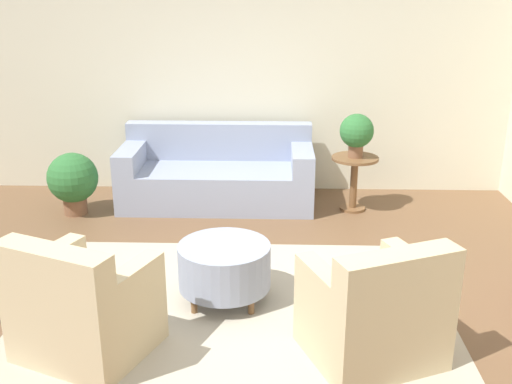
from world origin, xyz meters
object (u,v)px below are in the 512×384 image
(armchair_right, at_px, (376,314))
(side_table, at_px, (354,174))
(potted_plant_on_side_table, at_px, (357,132))
(armchair_left, at_px, (82,309))
(couch, at_px, (217,176))
(potted_plant_floor, at_px, (73,180))
(ottoman_table, at_px, (224,266))

(armchair_right, height_order, side_table, armchair_right)
(side_table, height_order, potted_plant_on_side_table, potted_plant_on_side_table)
(armchair_left, xyz_separation_m, side_table, (2.18, 2.87, 0.07))
(potted_plant_on_side_table, bearing_deg, couch, 172.84)
(side_table, xyz_separation_m, potted_plant_on_side_table, (0.00, -0.00, 0.48))
(couch, relative_size, armchair_right, 2.10)
(side_table, relative_size, potted_plant_on_side_table, 1.29)
(potted_plant_floor, bearing_deg, potted_plant_on_side_table, 4.04)
(couch, xyz_separation_m, armchair_left, (-0.64, -3.06, 0.03))
(armchair_left, bearing_deg, ottoman_table, 40.60)
(couch, bearing_deg, ottoman_table, -83.31)
(armchair_right, relative_size, potted_plant_floor, 1.50)
(armchair_left, bearing_deg, side_table, 52.71)
(couch, distance_m, potted_plant_on_side_table, 1.67)
(side_table, bearing_deg, armchair_right, -94.12)
(ottoman_table, xyz_separation_m, potted_plant_floor, (-1.82, 1.88, 0.09))
(armchair_right, relative_size, side_table, 1.68)
(potted_plant_on_side_table, height_order, potted_plant_floor, potted_plant_on_side_table)
(side_table, bearing_deg, potted_plant_on_side_table, -90.00)
(potted_plant_floor, bearing_deg, side_table, 4.04)
(side_table, xyz_separation_m, potted_plant_floor, (-3.10, -0.22, -0.03))
(armchair_left, xyz_separation_m, potted_plant_floor, (-0.91, 2.65, 0.05))
(potted_plant_floor, bearing_deg, armchair_left, -70.96)
(potted_plant_on_side_table, bearing_deg, armchair_right, -94.12)
(armchair_right, xyz_separation_m, potted_plant_floor, (-2.89, 2.65, 0.05))
(armchair_left, distance_m, potted_plant_floor, 2.80)
(armchair_right, bearing_deg, potted_plant_on_side_table, 85.88)
(couch, xyz_separation_m, armchair_right, (1.34, -3.06, 0.03))
(armchair_right, bearing_deg, potted_plant_floor, 137.51)
(side_table, bearing_deg, ottoman_table, -121.45)
(ottoman_table, bearing_deg, armchair_right, -35.78)
(potted_plant_floor, bearing_deg, armchair_right, -42.49)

